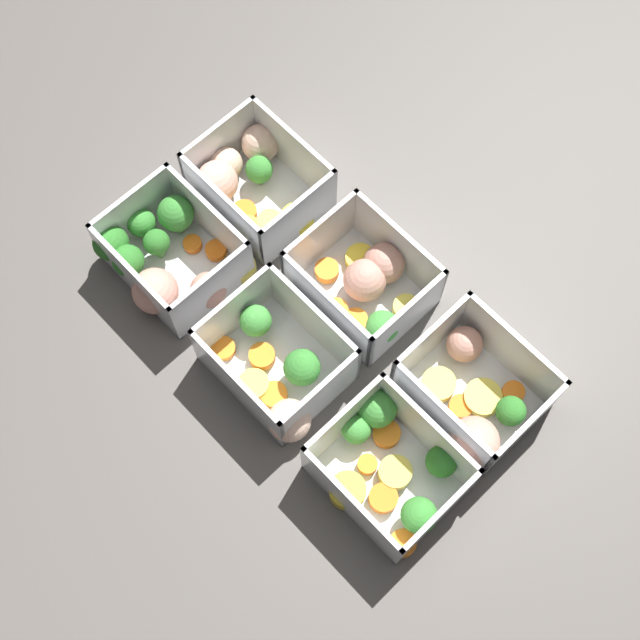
{
  "coord_description": "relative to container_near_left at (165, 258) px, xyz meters",
  "views": [
    {
      "loc": [
        0.25,
        -0.23,
        0.88
      ],
      "look_at": [
        0.0,
        0.0,
        0.03
      ],
      "focal_mm": 50.0,
      "sensor_mm": 36.0,
      "label": 1
    }
  ],
  "objects": [
    {
      "name": "ground_plane",
      "position": [
        0.16,
        0.07,
        -0.03
      ],
      "size": [
        4.0,
        4.0,
        0.0
      ],
      "primitive_type": "plane",
      "color": "#56514C"
    },
    {
      "name": "container_near_left",
      "position": [
        0.0,
        0.0,
        0.0
      ],
      "size": [
        0.15,
        0.14,
        0.08
      ],
      "color": "white",
      "rests_on": "ground_plane"
    },
    {
      "name": "container_near_center",
      "position": [
        0.17,
        0.0,
        -0.0
      ],
      "size": [
        0.15,
        0.11,
        0.08
      ],
      "color": "white",
      "rests_on": "ground_plane"
    },
    {
      "name": "container_near_right",
      "position": [
        0.32,
        0.01,
        -0.0
      ],
      "size": [
        0.14,
        0.12,
        0.08
      ],
      "color": "white",
      "rests_on": "ground_plane"
    },
    {
      "name": "container_far_left",
      "position": [
        -0.01,
        0.13,
        -0.0
      ],
      "size": [
        0.15,
        0.13,
        0.08
      ],
      "color": "white",
      "rests_on": "ground_plane"
    },
    {
      "name": "container_far_center",
      "position": [
        0.17,
        0.14,
        -0.0
      ],
      "size": [
        0.13,
        0.12,
        0.08
      ],
      "color": "white",
      "rests_on": "ground_plane"
    },
    {
      "name": "container_far_right",
      "position": [
        0.33,
        0.12,
        -0.0
      ],
      "size": [
        0.13,
        0.12,
        0.08
      ],
      "color": "white",
      "rests_on": "ground_plane"
    }
  ]
}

